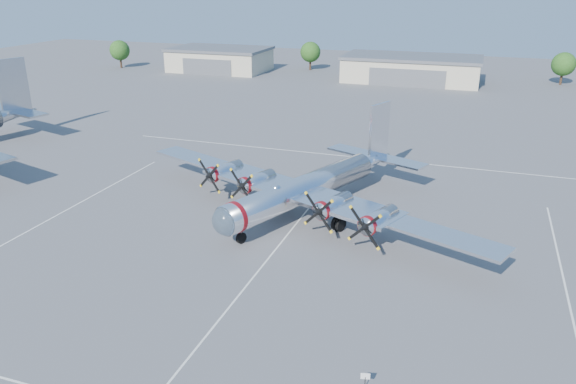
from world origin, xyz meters
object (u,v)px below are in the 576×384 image
(hangar_center, at_px, (412,69))
(info_placard, at_px, (365,378))
(tree_west, at_px, (310,52))
(tree_east, at_px, (564,64))
(tree_far_west, at_px, (120,50))
(main_bomber_b29, at_px, (310,211))
(hangar_west, at_px, (220,59))

(hangar_center, relative_size, info_placard, 28.83)
(tree_west, xyz_separation_m, tree_east, (55.00, -2.00, 0.00))
(hangar_center, bearing_deg, tree_far_west, -176.76)
(hangar_center, bearing_deg, tree_east, 11.38)
(hangar_center, height_order, tree_far_west, tree_far_west)
(info_placard, bearing_deg, main_bomber_b29, 100.52)
(hangar_west, height_order, tree_west, tree_west)
(tree_west, distance_m, tree_east, 55.04)
(hangar_west, xyz_separation_m, info_placard, (55.39, -98.15, -2.02))
(hangar_center, height_order, main_bomber_b29, hangar_center)
(tree_west, relative_size, info_placard, 6.69)
(tree_far_west, xyz_separation_m, main_bomber_b29, (70.37, -71.43, -4.22))
(tree_far_west, bearing_deg, info_placard, -49.52)
(tree_east, height_order, main_bomber_b29, tree_east)
(hangar_west, distance_m, main_bomber_b29, 88.03)
(tree_west, distance_m, info_placard, 111.98)
(info_placard, bearing_deg, hangar_center, 82.81)
(tree_west, height_order, info_placard, tree_west)
(hangar_west, xyz_separation_m, tree_far_west, (-25.00, -3.96, 1.51))
(hangar_center, xyz_separation_m, info_placard, (10.39, -98.15, -2.01))
(tree_west, bearing_deg, hangar_center, -17.82)
(main_bomber_b29, height_order, info_placard, main_bomber_b29)
(main_bomber_b29, bearing_deg, info_placard, -43.68)
(hangar_center, bearing_deg, info_placard, -83.96)
(main_bomber_b29, bearing_deg, tree_far_west, 157.13)
(hangar_center, bearing_deg, hangar_west, 180.00)
(tree_west, xyz_separation_m, info_placard, (35.39, -106.19, -3.52))
(hangar_west, xyz_separation_m, hangar_center, (45.00, -0.00, -0.00))
(hangar_west, bearing_deg, main_bomber_b29, -58.96)
(tree_east, bearing_deg, tree_west, 177.92)
(hangar_center, xyz_separation_m, tree_far_west, (-70.00, -3.96, 1.51))
(tree_far_west, height_order, tree_west, same)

